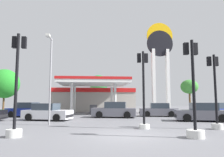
% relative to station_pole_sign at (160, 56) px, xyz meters
% --- Properties ---
extents(ground_plane, '(90.00, 90.00, 0.00)m').
position_rel_station_pole_sign_xyz_m(ground_plane, '(-7.34, -16.46, -7.56)').
color(ground_plane, slate).
rests_on(ground_plane, ground).
extents(gas_station, '(12.56, 13.39, 4.30)m').
position_rel_station_pole_sign_xyz_m(gas_station, '(-8.83, 5.69, -5.48)').
color(gas_station, '#ADA89E').
rests_on(gas_station, ground).
extents(station_pole_sign, '(3.53, 0.56, 12.09)m').
position_rel_station_pole_sign_xyz_m(station_pole_sign, '(0.00, 0.00, 0.00)').
color(station_pole_sign, white).
rests_on(station_pole_sign, ground).
extents(car_0, '(4.44, 2.79, 1.48)m').
position_rel_station_pole_sign_xyz_m(car_0, '(-0.13, -10.33, -6.89)').
color(car_0, black).
rests_on(car_0, ground).
extents(car_1, '(4.28, 2.74, 1.42)m').
position_rel_station_pole_sign_xyz_m(car_1, '(-12.75, -8.38, -6.91)').
color(car_1, black).
rests_on(car_1, ground).
extents(car_2, '(4.40, 2.81, 1.46)m').
position_rel_station_pole_sign_xyz_m(car_2, '(-15.45, -4.66, -6.90)').
color(car_2, black).
rests_on(car_2, ground).
extents(car_3, '(4.54, 2.68, 1.52)m').
position_rel_station_pole_sign_xyz_m(car_3, '(-6.81, -6.07, -6.87)').
color(car_3, black).
rests_on(car_3, ground).
extents(car_4, '(4.12, 2.32, 1.39)m').
position_rel_station_pole_sign_xyz_m(car_4, '(-2.05, -5.05, -6.93)').
color(car_4, black).
rests_on(car_4, ground).
extents(car_6, '(4.32, 2.75, 1.44)m').
position_rel_station_pole_sign_xyz_m(car_6, '(3.02, -6.81, -6.91)').
color(car_6, black).
rests_on(car_6, ground).
extents(traffic_signal_0, '(0.65, 0.67, 4.42)m').
position_rel_station_pole_sign_xyz_m(traffic_signal_0, '(-1.73, -14.87, -5.81)').
color(traffic_signal_0, silver).
rests_on(traffic_signal_0, ground).
extents(traffic_signal_1, '(0.65, 0.68, 4.68)m').
position_rel_station_pole_sign_xyz_m(traffic_signal_1, '(-5.90, -14.20, -5.59)').
color(traffic_signal_1, silver).
rests_on(traffic_signal_1, ground).
extents(traffic_signal_2, '(0.71, 0.71, 4.88)m').
position_rel_station_pole_sign_xyz_m(traffic_signal_2, '(-12.57, -16.41, -5.87)').
color(traffic_signal_2, silver).
rests_on(traffic_signal_2, ground).
extents(traffic_signal_3, '(0.79, 0.79, 4.50)m').
position_rel_station_pole_sign_xyz_m(traffic_signal_3, '(-4.37, -17.42, -6.16)').
color(traffic_signal_3, silver).
rests_on(traffic_signal_3, ground).
extents(tree_0, '(4.58, 4.58, 6.59)m').
position_rel_station_pole_sign_xyz_m(tree_0, '(-22.85, 7.83, -3.27)').
color(tree_0, brown).
rests_on(tree_0, ground).
extents(tree_1, '(3.11, 3.11, 6.13)m').
position_rel_station_pole_sign_xyz_m(tree_1, '(-7.85, 10.33, -3.12)').
color(tree_1, brown).
rests_on(tree_1, ground).
extents(tree_2, '(3.03, 3.03, 5.31)m').
position_rel_station_pole_sign_xyz_m(tree_2, '(8.15, 8.76, -3.53)').
color(tree_2, brown).
rests_on(tree_2, ground).
extents(corner_streetlamp, '(0.24, 1.48, 6.04)m').
position_rel_station_pole_sign_xyz_m(corner_streetlamp, '(-11.90, -12.08, -3.86)').
color(corner_streetlamp, gray).
rests_on(corner_streetlamp, ground).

